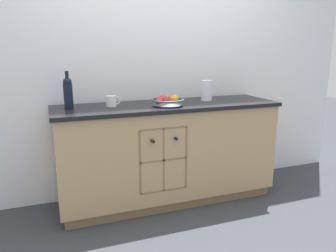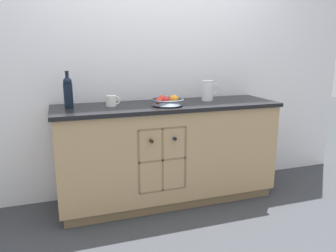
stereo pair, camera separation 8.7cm
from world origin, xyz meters
name	(u,v)px [view 1 (the left image)]	position (x,y,z in m)	size (l,w,h in m)	color
ground_plane	(168,199)	(0.00, 0.00, 0.00)	(14.00, 14.00, 0.00)	#383A3F
back_wall	(156,65)	(0.00, 0.35, 1.27)	(4.41, 0.06, 2.55)	white
kitchen_island	(168,152)	(0.00, 0.00, 0.48)	(2.05, 0.62, 0.94)	olive
fruit_bowl	(168,101)	(-0.04, -0.08, 0.98)	(0.29, 0.29, 0.09)	#4C5666
white_pitcher	(207,90)	(0.43, 0.06, 1.04)	(0.17, 0.11, 0.20)	white
ceramic_mug	(112,101)	(-0.51, 0.05, 0.99)	(0.13, 0.09, 0.09)	white
standing_wine_bottle	(68,92)	(-0.86, 0.06, 1.08)	(0.08, 0.08, 0.31)	black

